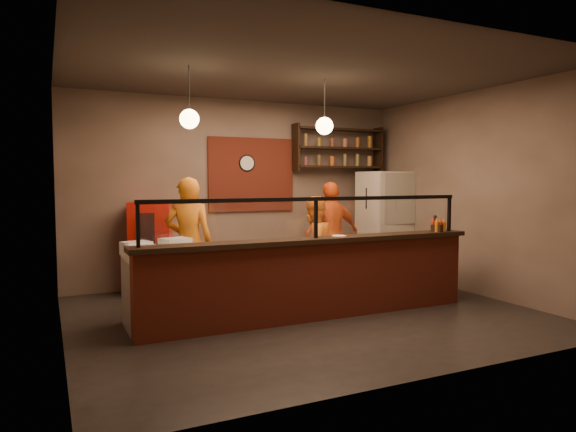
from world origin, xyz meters
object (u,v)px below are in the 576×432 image
pepper_mill (435,223)px  wall_clock (247,163)px  condiment_caddy (438,228)px  pizza_dough (327,243)px  fridge (385,224)px  cook_mid (313,247)px  red_cooler (151,248)px  cook_left (189,242)px  cook_right (332,234)px

pepper_mill → wall_clock: bearing=124.8°
condiment_caddy → pepper_mill: size_ratio=0.82×
pizza_dough → fridge: bearing=36.6°
cook_mid → condiment_caddy: cook_mid is taller
fridge → red_cooler: fridge is taller
cook_left → cook_right: (2.58, 0.43, -0.04)m
cook_left → condiment_caddy: bearing=-178.6°
condiment_caddy → wall_clock: bearing=124.1°
cook_right → cook_left: bearing=6.4°
red_cooler → condiment_caddy: size_ratio=7.86×
pizza_dough → condiment_caddy: condiment_caddy is taller
wall_clock → pizza_dough: size_ratio=0.57×
cook_left → wall_clock: bearing=-110.9°
cook_left → fridge: fridge is taller
cook_mid → pepper_mill: (1.41, -1.12, 0.40)m
wall_clock → pepper_mill: bearing=-55.2°
red_cooler → pepper_mill: size_ratio=6.41×
red_cooler → fridge: bearing=13.1°
wall_clock → cook_mid: wall_clock is taller
condiment_caddy → red_cooler: bearing=145.7°
cook_left → pepper_mill: (3.31, -1.29, 0.25)m
cook_left → condiment_caddy: cook_left is taller
fridge → pizza_dough: 2.66m
pizza_dough → pepper_mill: size_ratio=2.29×
cook_left → cook_right: cook_left is taller
cook_left → pizza_dough: 1.96m
cook_mid → fridge: fridge is taller
pepper_mill → red_cooler: bearing=146.4°
pizza_dough → wall_clock: bearing=99.2°
wall_clock → cook_right: (1.16, -1.00, -1.21)m
wall_clock → fridge: (2.50, -0.66, -1.12)m
wall_clock → cook_right: size_ratio=0.17×
pizza_dough → red_cooler: bearing=137.5°
red_cooler → pizza_dough: (2.11, -1.93, 0.17)m
cook_right → fridge: bearing=-168.8°
fridge → cook_right: bearing=-168.6°
pizza_dough → cook_left: bearing=155.5°
cook_mid → red_cooler: bearing=-49.5°
pizza_dough → condiment_caddy: bearing=-19.8°
wall_clock → cook_mid: (0.48, -1.60, -1.32)m
red_cooler → wall_clock: bearing=27.8°
wall_clock → fridge: size_ratio=0.15×
wall_clock → condiment_caddy: wall_clock is taller
fridge → cook_mid: bearing=-157.8°
condiment_caddy → fridge: bearing=74.1°
cook_left → pepper_mill: cook_left is taller
wall_clock → cook_left: wall_clock is taller
red_cooler → condiment_caddy: red_cooler is taller
condiment_caddy → pepper_mill: 0.09m
cook_right → red_cooler: (-2.90, 0.69, -0.16)m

